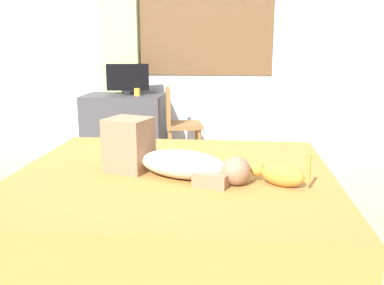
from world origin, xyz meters
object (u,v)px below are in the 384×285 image
Objects in this scene: tv_monitor at (128,79)px; cup at (137,92)px; cat at (279,174)px; desk at (125,126)px; bed at (174,212)px; chair_by_desk at (177,121)px; person_lying at (168,158)px.

cup is at bearing -32.06° from tv_monitor.
cat is 2.70m from cup.
desk is at bearing 180.00° from tv_monitor.
tv_monitor is at bearing 0.00° from desk.
desk is at bearing 122.53° from cat.
bed is 2.45m from tv_monitor.
chair_by_desk reaches higher than cat.
chair_by_desk is at bearing 96.74° from bed.
tv_monitor is 0.56× the size of chair_by_desk.
cup is (-0.71, 2.13, 0.52)m from bed.
chair_by_desk is at bearing -25.72° from desk.
cup is at bearing 107.39° from person_lying.
cup is at bearing 120.17° from cat.
chair_by_desk reaches higher than cup.
cat is at bearing -67.40° from chair_by_desk.
chair_by_desk is (-0.22, 1.89, 0.25)m from bed.
person_lying is 1.94× the size of tv_monitor.
desk reaches higher than bed.
tv_monitor is at bearing 110.61° from bed.
bed is 2.40× the size of chair_by_desk.
desk is at bearing 110.90° from person_lying.
desk is at bearing 154.28° from chair_by_desk.
tv_monitor is at bearing 109.62° from person_lying.
person_lying is 1.08× the size of chair_by_desk.
person_lying is at bearing 169.24° from cat.
bed is at bearing 73.17° from person_lying.
chair_by_desk is (0.67, -0.32, 0.14)m from desk.
tv_monitor is 5.67× the size of cup.
desk is 1.05× the size of chair_by_desk.
bed is at bearing -71.63° from cup.
tv_monitor reaches higher than bed.
cup is (0.18, -0.08, 0.41)m from desk.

